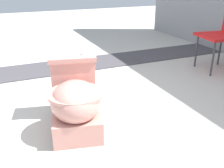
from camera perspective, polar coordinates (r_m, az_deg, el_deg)
ground_plane at (r=2.12m, az=-9.32°, el=-8.40°), size 14.00×14.00×0.00m
gravel_strip at (r=3.44m, az=-7.08°, el=4.24°), size 0.56×8.00×0.01m
toilet at (r=1.98m, az=-8.00°, el=-3.50°), size 0.70×0.50×0.52m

